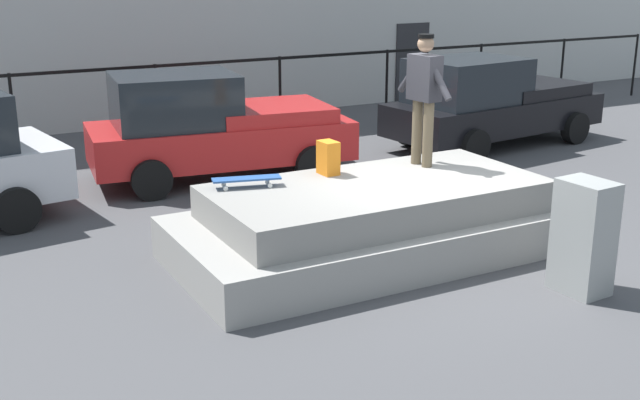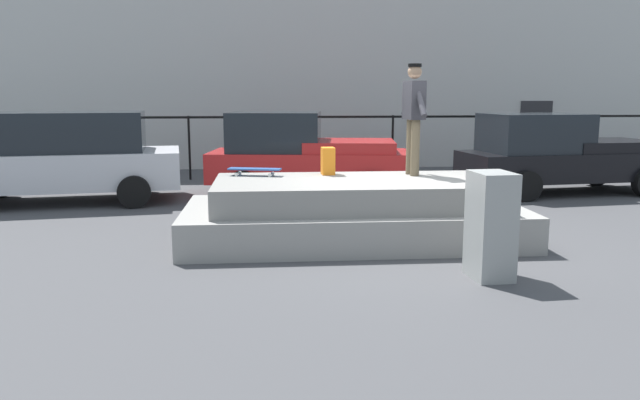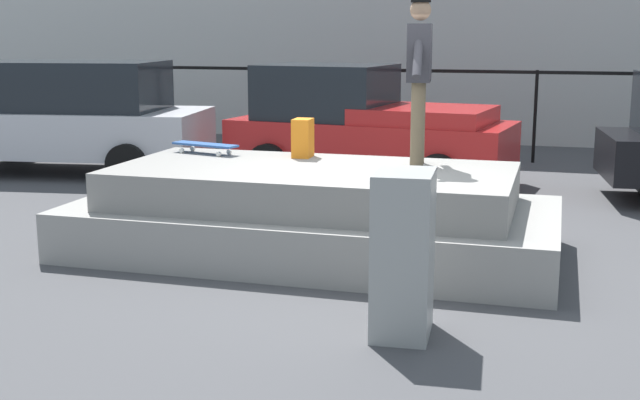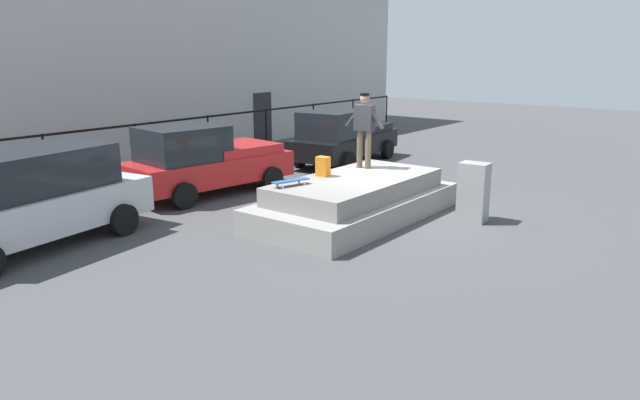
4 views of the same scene
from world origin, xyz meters
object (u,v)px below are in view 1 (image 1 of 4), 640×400
skateboard (247,179)px  backpack (328,158)px  car_red_pickup_mid (212,127)px  utility_box (584,237)px  car_black_pickup_far (489,102)px  skateboarder (424,90)px

skateboard → backpack: 1.19m
skateboard → car_red_pickup_mid: car_red_pickup_mid is taller
utility_box → car_black_pickup_far: bearing=54.4°
car_black_pickup_far → utility_box: 7.34m
car_red_pickup_mid → skateboard: bearing=-104.6°
car_black_pickup_far → backpack: bearing=-148.2°
utility_box → skateboard: bearing=132.3°
skateboarder → car_red_pickup_mid: bearing=111.6°
skateboard → backpack: backpack is taller
utility_box → backpack: bearing=117.1°
skateboarder → car_red_pickup_mid: size_ratio=0.39×
skateboard → utility_box: (2.87, -2.75, -0.38)m
skateboard → backpack: size_ratio=1.97×
backpack → car_black_pickup_far: car_black_pickup_far is taller
skateboarder → backpack: skateboarder is taller
car_red_pickup_mid → backpack: bearing=-87.0°
skateboard → car_black_pickup_far: bearing=27.5°
skateboard → utility_box: utility_box is taller
skateboard → car_black_pickup_far: (6.72, 3.50, -0.14)m
backpack → car_black_pickup_far: (5.54, 3.43, -0.26)m
skateboarder → car_black_pickup_far: (4.20, 3.62, -1.06)m
car_black_pickup_far → car_red_pickup_mid: bearing=177.3°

